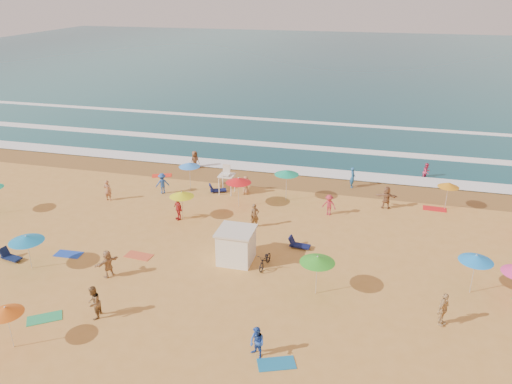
# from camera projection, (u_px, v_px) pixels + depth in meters

# --- Properties ---
(ground) EXTENTS (220.00, 220.00, 0.00)m
(ground) POSITION_uv_depth(u_px,v_px,m) (263.00, 252.00, 31.72)
(ground) COLOR gold
(ground) RESTS_ON ground
(ocean) EXTENTS (220.00, 140.00, 0.18)m
(ocean) POSITION_uv_depth(u_px,v_px,m) (356.00, 62.00, 106.64)
(ocean) COLOR #0C4756
(ocean) RESTS_ON ground
(wet_sand) EXTENTS (220.00, 220.00, 0.00)m
(wet_sand) POSITION_uv_depth(u_px,v_px,m) (298.00, 182.00, 42.86)
(wet_sand) COLOR olive
(wet_sand) RESTS_ON ground
(surf_foam) EXTENTS (200.00, 18.70, 0.05)m
(surf_foam) POSITION_uv_depth(u_px,v_px,m) (313.00, 150.00, 50.69)
(surf_foam) COLOR white
(surf_foam) RESTS_ON ground
(cabana) EXTENTS (2.00, 2.00, 2.00)m
(cabana) POSITION_uv_depth(u_px,v_px,m) (236.00, 246.00, 30.39)
(cabana) COLOR white
(cabana) RESTS_ON ground
(cabana_roof) EXTENTS (2.20, 2.20, 0.12)m
(cabana_roof) POSITION_uv_depth(u_px,v_px,m) (236.00, 231.00, 29.98)
(cabana_roof) COLOR silver
(cabana_roof) RESTS_ON cabana
(bicycle) EXTENTS (0.85, 1.89, 0.96)m
(bicycle) POSITION_uv_depth(u_px,v_px,m) (265.00, 260.00, 29.89)
(bicycle) COLOR black
(bicycle) RESTS_ON ground
(lifeguard_stand) EXTENTS (1.20, 1.20, 2.10)m
(lifeguard_stand) POSITION_uv_depth(u_px,v_px,m) (227.00, 181.00, 40.17)
(lifeguard_stand) COLOR white
(lifeguard_stand) RESTS_ON ground
(beach_umbrellas) EXTENTS (52.97, 23.81, 0.80)m
(beach_umbrellas) POSITION_uv_depth(u_px,v_px,m) (313.00, 226.00, 30.45)
(beach_umbrellas) COLOR green
(beach_umbrellas) RESTS_ON ground
(loungers) EXTENTS (46.08, 22.72, 0.34)m
(loungers) POSITION_uv_depth(u_px,v_px,m) (366.00, 290.00, 27.54)
(loungers) COLOR #0D1A45
(loungers) RESTS_ON ground
(towels) EXTENTS (47.01, 23.30, 0.03)m
(towels) POSITION_uv_depth(u_px,v_px,m) (239.00, 262.00, 30.56)
(towels) COLOR #C64F18
(towels) RESTS_ON ground
(beachgoers) EXTENTS (47.21, 26.58, 2.06)m
(beachgoers) POSITION_uv_depth(u_px,v_px,m) (283.00, 212.00, 35.39)
(beachgoers) COLOR #2653B2
(beachgoers) RESTS_ON ground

